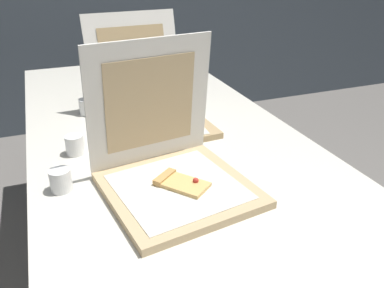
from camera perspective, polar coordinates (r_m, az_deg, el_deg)
table at (r=1.37m, az=-3.34°, el=-1.15°), size 0.92×2.25×0.73m
pizza_box_front at (r=1.06m, az=-2.93°, el=-3.70°), size 0.42×0.42×0.39m
pizza_box_middle at (r=1.47m, az=-6.10°, el=5.02°), size 0.39×0.47×0.38m
cup_white_far at (r=1.61m, az=-15.15°, el=5.28°), size 0.06×0.06×0.06m
cup_white_mid at (r=1.30m, az=-16.76°, el=-0.13°), size 0.06×0.06×0.06m
cup_white_near_center at (r=1.12m, az=-18.64°, el=-5.05°), size 0.06×0.06×0.06m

